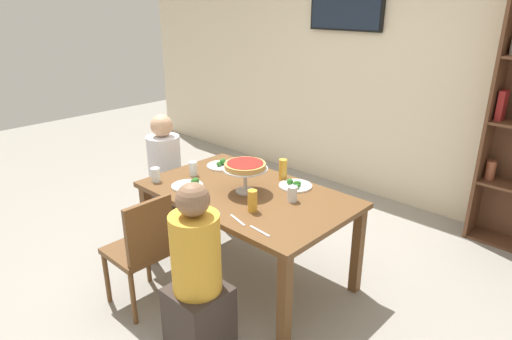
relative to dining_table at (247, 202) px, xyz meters
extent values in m
plane|color=gray|center=(0.00, 0.00, -0.65)|extent=(12.00, 12.00, 0.00)
cube|color=beige|center=(0.00, 2.20, 0.75)|extent=(8.00, 0.12, 2.80)
cube|color=brown|center=(0.00, 0.00, 0.07)|extent=(1.59, 0.97, 0.04)
cube|color=brown|center=(-0.74, -0.42, -0.30)|extent=(0.07, 0.07, 0.70)
cube|color=brown|center=(0.74, -0.42, -0.30)|extent=(0.07, 0.07, 0.70)
cube|color=brown|center=(-0.74, 0.42, -0.30)|extent=(0.07, 0.07, 0.70)
cube|color=brown|center=(0.74, 0.42, -0.30)|extent=(0.07, 0.07, 0.70)
cube|color=brown|center=(1.06, 1.98, 0.45)|extent=(0.03, 0.30, 2.20)
cylinder|color=brown|center=(1.14, 1.98, 0.01)|extent=(0.08, 0.08, 0.17)
cube|color=maroon|center=(1.12, 1.98, 0.60)|extent=(0.05, 0.13, 0.26)
cube|color=black|center=(-0.58, 2.11, 1.40)|extent=(0.88, 0.05, 0.54)
cube|color=#192333|center=(-0.58, 2.08, 1.40)|extent=(0.84, 0.01, 0.50)
cube|color=#382D28|center=(0.34, -0.78, -0.43)|extent=(0.34, 0.34, 0.45)
cylinder|color=gold|center=(0.34, -0.78, 0.05)|extent=(0.30, 0.30, 0.50)
sphere|color=#846047|center=(0.34, -0.78, 0.40)|extent=(0.20, 0.20, 0.20)
cube|color=#382D28|center=(-1.08, 0.02, -0.43)|extent=(0.34, 0.34, 0.45)
cylinder|color=silver|center=(-1.08, 0.02, 0.05)|extent=(0.30, 0.30, 0.50)
sphere|color=tan|center=(-1.08, 0.02, 0.40)|extent=(0.20, 0.20, 0.20)
cube|color=brown|center=(-0.34, -0.77, -0.22)|extent=(0.40, 0.40, 0.04)
cube|color=brown|center=(-0.16, -0.77, 0.01)|extent=(0.04, 0.36, 0.42)
cylinder|color=brown|center=(-0.51, -0.94, -0.45)|extent=(0.04, 0.04, 0.41)
cylinder|color=brown|center=(-0.51, -0.59, -0.45)|extent=(0.04, 0.04, 0.41)
cylinder|color=brown|center=(-0.16, -0.94, -0.45)|extent=(0.04, 0.04, 0.41)
cylinder|color=brown|center=(-0.16, -0.59, -0.45)|extent=(0.04, 0.04, 0.41)
cylinder|color=silver|center=(-0.01, -0.01, 0.09)|extent=(0.15, 0.15, 0.01)
cylinder|color=silver|center=(-0.01, -0.01, 0.19)|extent=(0.03, 0.03, 0.17)
cylinder|color=silver|center=(-0.01, -0.01, 0.28)|extent=(0.34, 0.34, 0.01)
cylinder|color=tan|center=(-0.01, -0.01, 0.30)|extent=(0.31, 0.31, 0.04)
cylinder|color=maroon|center=(-0.01, -0.01, 0.32)|extent=(0.27, 0.27, 0.00)
cylinder|color=white|center=(-0.54, 0.24, 0.09)|extent=(0.26, 0.26, 0.01)
sphere|color=#2D7028|center=(-0.54, 0.25, 0.13)|extent=(0.06, 0.06, 0.06)
sphere|color=#2D7028|center=(-0.54, 0.20, 0.12)|extent=(0.04, 0.04, 0.04)
cylinder|color=white|center=(-0.41, -0.25, 0.09)|extent=(0.25, 0.25, 0.01)
sphere|color=#2D7028|center=(-0.39, -0.20, 0.12)|extent=(0.04, 0.04, 0.04)
sphere|color=#2D7028|center=(-0.37, -0.19, 0.13)|extent=(0.06, 0.06, 0.06)
cylinder|color=white|center=(0.20, 0.33, 0.09)|extent=(0.26, 0.26, 0.01)
sphere|color=#2D7028|center=(0.25, 0.29, 0.12)|extent=(0.04, 0.04, 0.04)
sphere|color=#2D7028|center=(0.23, 0.33, 0.12)|extent=(0.04, 0.04, 0.04)
sphere|color=#2D7028|center=(0.22, 0.31, 0.12)|extent=(0.05, 0.05, 0.05)
sphere|color=#2D7028|center=(0.17, 0.31, 0.13)|extent=(0.05, 0.05, 0.05)
cylinder|color=gold|center=(0.25, -0.20, 0.16)|extent=(0.07, 0.07, 0.15)
cylinder|color=gold|center=(0.03, 0.39, 0.17)|extent=(0.07, 0.07, 0.17)
cylinder|color=white|center=(-0.67, -0.35, 0.14)|extent=(0.07, 0.07, 0.11)
cylinder|color=white|center=(0.35, 0.11, 0.14)|extent=(0.07, 0.07, 0.11)
cylinder|color=white|center=(-0.56, -0.06, 0.15)|extent=(0.07, 0.07, 0.12)
cube|color=silver|center=(0.03, -0.40, 0.09)|extent=(0.18, 0.04, 0.00)
cube|color=silver|center=(0.48, -0.38, 0.09)|extent=(0.18, 0.03, 0.00)
cube|color=silver|center=(0.28, -0.37, 0.09)|extent=(0.18, 0.06, 0.00)
cube|color=silver|center=(-0.38, 0.40, 0.09)|extent=(0.18, 0.02, 0.00)
camera|label=1|loc=(2.15, -2.19, 1.46)|focal=31.16mm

